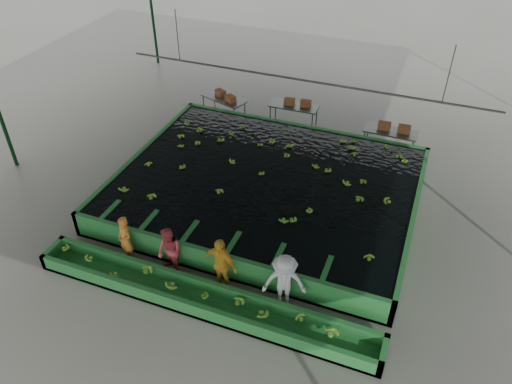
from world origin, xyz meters
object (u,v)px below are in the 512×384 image
at_px(packing_table_mid, 293,115).
at_px(worker_c, 220,264).
at_px(worker_d, 284,282).
at_px(packing_table_left, 224,107).
at_px(worker_a, 125,240).
at_px(box_stack_right, 394,130).
at_px(box_stack_mid, 297,105).
at_px(flotation_tank, 266,188).
at_px(worker_b, 170,252).
at_px(packing_table_right, 389,141).
at_px(sorting_trough, 201,299).
at_px(box_stack_left, 226,98).

bearing_deg(packing_table_mid, worker_c, -84.17).
relative_size(worker_d, packing_table_left, 0.89).
bearing_deg(worker_a, box_stack_right, 78.80).
bearing_deg(box_stack_mid, worker_c, -85.04).
height_order(flotation_tank, worker_c, worker_c).
xyz_separation_m(worker_b, packing_table_right, (4.80, 8.98, -0.34)).
xyz_separation_m(worker_d, box_stack_mid, (-2.69, 9.70, 0.04)).
distance_m(flotation_tank, worker_b, 4.53).
relative_size(sorting_trough, packing_table_mid, 4.83).
relative_size(worker_d, box_stack_mid, 1.57).
distance_m(worker_c, box_stack_mid, 9.74).
height_order(worker_d, packing_table_mid, worker_d).
bearing_deg(packing_table_left, box_stack_right, -1.32).
bearing_deg(packing_table_right, packing_table_mid, 171.08).
xyz_separation_m(worker_c, packing_table_mid, (-0.98, 9.64, -0.43)).
relative_size(sorting_trough, packing_table_left, 4.93).
relative_size(sorting_trough, box_stack_mid, 8.70).
distance_m(sorting_trough, worker_c, 1.06).
bearing_deg(worker_d, box_stack_right, 62.37).
bearing_deg(box_stack_right, box_stack_left, 178.65).
bearing_deg(packing_table_right, sorting_trough, -109.37).
relative_size(packing_table_mid, box_stack_right, 1.67).
height_order(sorting_trough, packing_table_right, packing_table_right).
distance_m(worker_a, worker_c, 3.08).
distance_m(sorting_trough, worker_a, 3.00).
height_order(flotation_tank, box_stack_left, box_stack_left).
bearing_deg(worker_a, packing_table_right, 79.01).
distance_m(packing_table_left, box_stack_left, 0.47).
distance_m(flotation_tank, packing_table_right, 5.81).
bearing_deg(packing_table_left, worker_b, -75.05).
bearing_deg(worker_d, box_stack_left, 103.72).
bearing_deg(box_stack_mid, box_stack_left, -171.16).
height_order(worker_c, box_stack_mid, worker_c).
height_order(packing_table_left, box_stack_mid, box_stack_mid).
height_order(packing_table_mid, box_stack_mid, box_stack_mid).
bearing_deg(box_stack_right, box_stack_mid, 170.97).
xyz_separation_m(worker_d, box_stack_left, (-5.82, 9.21, 0.02)).
distance_m(worker_c, packing_table_right, 9.54).
distance_m(worker_d, box_stack_mid, 10.07).
relative_size(worker_d, box_stack_left, 1.55).
distance_m(worker_b, packing_table_left, 9.54).
xyz_separation_m(worker_d, box_stack_right, (1.44, 9.04, 0.04)).
height_order(flotation_tank, worker_a, worker_a).
bearing_deg(packing_table_mid, box_stack_mid, 24.26).
xyz_separation_m(sorting_trough, worker_b, (-1.36, 0.80, 0.56)).
height_order(worker_d, packing_table_right, worker_d).
xyz_separation_m(sorting_trough, box_stack_right, (3.53, 9.84, 0.69)).
bearing_deg(worker_c, box_stack_left, 125.64).
distance_m(flotation_tank, worker_a, 5.17).
bearing_deg(worker_d, worker_b, 161.44).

